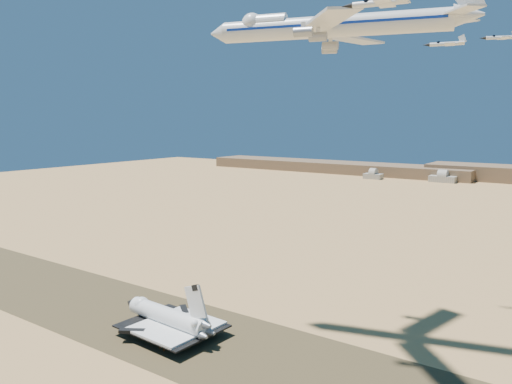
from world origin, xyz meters
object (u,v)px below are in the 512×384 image
Objects in this scene: crew_a at (160,346)px; chase_jet_a at (379,3)px; crew_c at (175,344)px; crew_b at (164,348)px; chase_jet_e at (446,44)px; chase_jet_f at (500,37)px; shuttle at (167,318)px; carrier_747 at (323,27)px.

chase_jet_a is (69.69, -0.58, 96.18)m from crew_a.
crew_b is at bearing 106.71° from crew_c.
chase_jet_e is at bearing 86.29° from chase_jet_a.
chase_jet_f is (73.23, 106.24, 102.42)m from crew_b.
shuttle is 119.32m from chase_jet_a.
shuttle is 23.70× the size of crew_a.
chase_jet_e is (66.67, 78.36, 94.56)m from shuttle.
chase_jet_a is 1.10× the size of chase_jet_f.
crew_b is (2.32, -0.37, -0.04)m from crew_a.
chase_jet_a is 106.80m from chase_jet_f.
crew_a is 2.35m from crew_b.
crew_a is 0.12× the size of chase_jet_a.
shuttle is 13.84m from crew_b.
shuttle is 12.25m from crew_a.
shuttle is at bearing -143.44° from chase_jet_e.
chase_jet_f reaches higher than crew_c.
carrier_747 is at bearing -63.92° from crew_b.
crew_a is at bearing 169.88° from chase_jet_a.
chase_jet_a is at bearing -104.91° from crew_a.
chase_jet_f reaches higher than shuttle.
chase_jet_f is at bearing 77.21° from chase_jet_a.
chase_jet_a is 89.00m from chase_jet_e.
crew_a is 0.98× the size of crew_c.
chase_jet_f is (81.71, 96.35, 97.75)m from shuttle.
crew_c is (-33.21, -34.58, -100.32)m from carrier_747.
chase_jet_e is at bearing -94.95° from crew_c.
crew_b is at bearing -147.19° from carrier_747.
chase_jet_a is (67.38, -0.21, 96.21)m from crew_b.
crew_b is at bearing -136.45° from chase_jet_e.
chase_jet_f reaches higher than crew_b.
chase_jet_f is at bearing 44.29° from carrier_747.
chase_jet_e is 23.66m from chase_jet_f.
chase_jet_a is at bearing -97.13° from chase_jet_e.
carrier_747 reaches higher than chase_jet_e.
crew_c is at bearing -56.23° from crew_a.
shuttle reaches higher than crew_a.
shuttle is 159.73m from chase_jet_f.
chase_jet_e is at bearing -48.98° from crew_a.
carrier_747 is (42.56, 28.62, 95.71)m from shuttle.
crew_b is at bearing -147.90° from chase_jet_f.
crew_b is 0.93× the size of crew_c.
crew_b is 0.12× the size of chase_jet_a.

